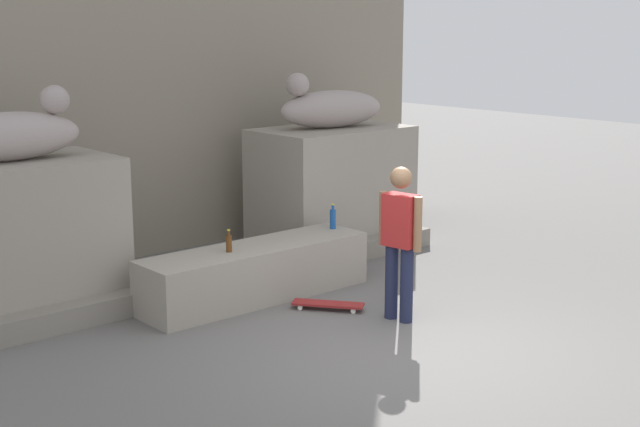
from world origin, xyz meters
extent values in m
plane|color=#605E5B|center=(0.00, 0.00, 0.00)|extent=(40.00, 40.00, 0.00)
cube|color=gray|center=(0.00, 5.12, 3.15)|extent=(10.07, 0.60, 6.30)
cube|color=gray|center=(-2.30, 3.56, 0.85)|extent=(2.15, 1.31, 1.70)
cube|color=gray|center=(2.30, 3.56, 0.85)|extent=(2.15, 1.31, 1.70)
ellipsoid|color=#A59692|center=(-2.30, 3.56, 1.96)|extent=(1.61, 0.60, 0.52)
sphere|color=#A59692|center=(-1.75, 3.55, 2.32)|extent=(0.32, 0.32, 0.32)
ellipsoid|color=#A59692|center=(2.30, 3.56, 1.96)|extent=(1.67, 0.81, 0.52)
sphere|color=#A59692|center=(1.76, 3.65, 2.32)|extent=(0.32, 0.32, 0.32)
cube|color=gray|center=(0.00, 2.31, 0.31)|extent=(2.85, 0.74, 0.63)
cylinder|color=#1E233F|center=(0.68, 0.79, 0.41)|extent=(0.14, 0.14, 0.82)
cylinder|color=#1E233F|center=(0.70, 0.59, 0.41)|extent=(0.14, 0.14, 0.82)
cube|color=#B22626|center=(0.69, 0.69, 1.10)|extent=(0.24, 0.38, 0.56)
sphere|color=#8C6647|center=(0.69, 0.69, 1.55)|extent=(0.23, 0.23, 0.23)
cylinder|color=#8C6647|center=(0.66, 0.91, 1.09)|extent=(0.09, 0.09, 0.58)
cylinder|color=#8C6647|center=(0.72, 0.47, 1.09)|extent=(0.09, 0.09, 0.58)
cube|color=maroon|center=(0.34, 1.44, 0.07)|extent=(0.64, 0.76, 0.02)
cylinder|color=white|center=(0.58, 1.24, 0.03)|extent=(0.06, 0.06, 0.06)
cylinder|color=white|center=(0.47, 1.16, 0.03)|extent=(0.06, 0.06, 0.06)
cylinder|color=white|center=(0.22, 1.73, 0.03)|extent=(0.06, 0.06, 0.06)
cylinder|color=white|center=(0.11, 1.64, 0.03)|extent=(0.06, 0.06, 0.06)
cylinder|color=#194C99|center=(1.25, 2.37, 0.75)|extent=(0.08, 0.08, 0.24)
cylinder|color=#194C99|center=(1.25, 2.37, 0.90)|extent=(0.03, 0.03, 0.06)
cylinder|color=yellow|center=(1.25, 2.37, 0.93)|extent=(0.04, 0.04, 0.01)
cylinder|color=#593314|center=(-0.39, 2.29, 0.72)|extent=(0.07, 0.07, 0.19)
cylinder|color=#593314|center=(-0.39, 2.29, 0.84)|extent=(0.03, 0.03, 0.06)
cylinder|color=yellow|center=(-0.39, 2.29, 0.88)|extent=(0.04, 0.04, 0.01)
cube|color=gray|center=(0.00, 2.89, 0.13)|extent=(6.75, 0.50, 0.25)
camera|label=1|loc=(-5.92, -5.57, 3.14)|focal=49.64mm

